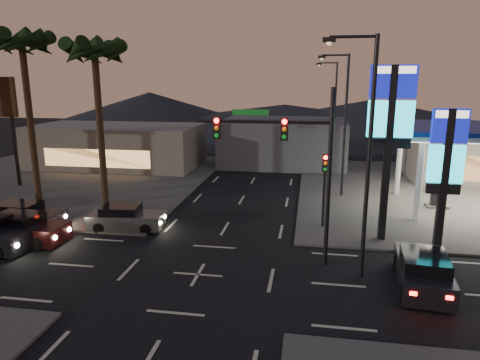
% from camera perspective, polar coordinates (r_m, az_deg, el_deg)
% --- Properties ---
extents(ground, '(140.00, 140.00, 0.00)m').
position_cam_1_polar(ground, '(19.19, -5.63, -12.45)').
color(ground, black).
rests_on(ground, ground).
extents(corner_lot_ne, '(24.00, 24.00, 0.12)m').
position_cam_1_polar(corner_lot_ne, '(35.57, 27.73, -1.69)').
color(corner_lot_ne, '#47443F').
rests_on(corner_lot_ne, ground).
extents(corner_lot_nw, '(24.00, 24.00, 0.12)m').
position_cam_1_polar(corner_lot_nw, '(39.50, -22.37, 0.21)').
color(corner_lot_nw, '#47443F').
rests_on(corner_lot_nw, ground).
extents(convenience_store, '(10.00, 6.00, 4.00)m').
position_cam_1_polar(convenience_store, '(40.48, 28.56, 2.68)').
color(convenience_store, '#726B5B').
rests_on(convenience_store, ground).
extents(pylon_sign_tall, '(2.20, 0.35, 9.00)m').
position_cam_1_polar(pylon_sign_tall, '(22.59, 19.41, 7.68)').
color(pylon_sign_tall, black).
rests_on(pylon_sign_tall, ground).
extents(pylon_sign_short, '(1.60, 0.35, 7.00)m').
position_cam_1_polar(pylon_sign_short, '(22.42, 25.80, 2.57)').
color(pylon_sign_short, black).
rests_on(pylon_sign_short, ground).
extents(traffic_signal_mast, '(6.10, 0.39, 8.00)m').
position_cam_1_polar(traffic_signal_mast, '(18.93, 6.66, 3.83)').
color(traffic_signal_mast, black).
rests_on(traffic_signal_mast, ground).
extents(pedestal_signal, '(0.32, 0.39, 4.30)m').
position_cam_1_polar(pedestal_signal, '(24.27, 11.22, 0.20)').
color(pedestal_signal, black).
rests_on(pedestal_signal, ground).
extents(streetlight_near, '(2.14, 0.25, 10.00)m').
position_cam_1_polar(streetlight_near, '(17.99, 16.28, 4.47)').
color(streetlight_near, black).
rests_on(streetlight_near, ground).
extents(streetlight_mid, '(2.14, 0.25, 10.00)m').
position_cam_1_polar(streetlight_mid, '(30.86, 13.51, 8.10)').
color(streetlight_mid, black).
rests_on(streetlight_mid, ground).
extents(streetlight_far, '(2.14, 0.25, 10.00)m').
position_cam_1_polar(streetlight_far, '(44.80, 12.30, 9.66)').
color(streetlight_far, black).
rests_on(streetlight_far, ground).
extents(palm_a, '(4.41, 4.41, 10.86)m').
position_cam_1_polar(palm_a, '(29.52, -18.76, 14.77)').
color(palm_a, black).
rests_on(palm_a, ground).
extents(palm_b, '(4.41, 4.41, 11.46)m').
position_cam_1_polar(palm_b, '(32.15, -27.00, 14.85)').
color(palm_b, black).
rests_on(palm_b, ground).
extents(building_far_west, '(16.00, 8.00, 4.00)m').
position_cam_1_polar(building_far_west, '(43.37, -16.22, 4.38)').
color(building_far_west, '#726B5B').
rests_on(building_far_west, ground).
extents(building_far_mid, '(12.00, 9.00, 4.40)m').
position_cam_1_polar(building_far_mid, '(43.18, 5.81, 5.07)').
color(building_far_mid, '#4C4C51').
rests_on(building_far_mid, ground).
extents(hill_left, '(40.00, 40.00, 6.00)m').
position_cam_1_polar(hill_left, '(82.36, -11.91, 9.29)').
color(hill_left, black).
rests_on(hill_left, ground).
extents(hill_right, '(50.00, 50.00, 5.00)m').
position_cam_1_polar(hill_right, '(77.59, 17.20, 8.39)').
color(hill_right, black).
rests_on(hill_right, ground).
extents(hill_center, '(60.00, 60.00, 4.00)m').
position_cam_1_polar(hill_center, '(77.07, 5.95, 8.50)').
color(hill_center, black).
rests_on(hill_center, ground).
extents(car_lane_a_mid, '(4.67, 2.11, 1.50)m').
position_cam_1_polar(car_lane_a_mid, '(25.15, -27.03, -5.84)').
color(car_lane_a_mid, black).
rests_on(car_lane_a_mid, ground).
extents(car_lane_b_front, '(4.38, 2.16, 1.38)m').
position_cam_1_polar(car_lane_b_front, '(25.17, -15.05, -4.92)').
color(car_lane_b_front, '#515053').
rests_on(car_lane_b_front, ground).
extents(car_lane_b_mid, '(4.56, 1.95, 1.48)m').
position_cam_1_polar(car_lane_b_mid, '(27.43, -26.98, -4.35)').
color(car_lane_b_mid, black).
rests_on(car_lane_b_mid, ground).
extents(suv_station, '(2.31, 4.63, 1.49)m').
position_cam_1_polar(suv_station, '(19.32, 23.19, -11.07)').
color(suv_station, black).
rests_on(suv_station, ground).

